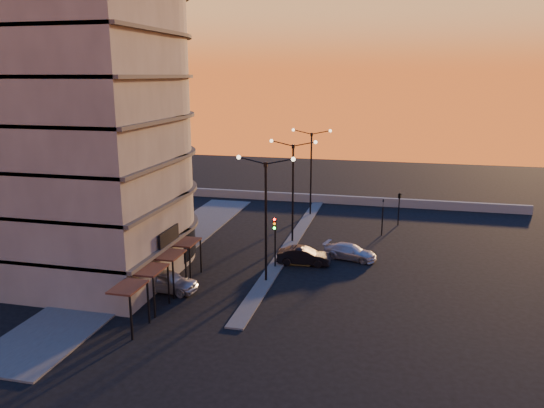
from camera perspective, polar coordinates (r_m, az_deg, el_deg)
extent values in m
plane|color=black|center=(40.26, -0.65, -8.32)|extent=(120.00, 120.00, 0.00)
cube|color=#454543|center=(47.20, -11.93, -5.18)|extent=(5.00, 40.00, 0.12)
cube|color=#454543|center=(49.42, 2.20, -4.01)|extent=(1.20, 36.00, 0.12)
cube|color=slate|center=(64.27, 6.79, 0.49)|extent=(44.00, 0.50, 1.00)
cylinder|color=#645E58|center=(44.74, -17.95, 9.73)|extent=(14.00, 14.00, 25.00)
cube|color=#645E58|center=(40.56, -21.63, 9.09)|extent=(14.00, 10.00, 25.00)
cylinder|color=black|center=(46.66, -16.97, -3.72)|extent=(14.16, 14.16, 2.40)
cube|color=black|center=(39.44, -11.03, -3.50)|extent=(0.15, 3.20, 1.20)
cylinder|color=black|center=(38.80, -0.67, -2.15)|extent=(0.18, 0.18, 9.00)
cube|color=black|center=(37.83, -0.68, 4.28)|extent=(0.25, 0.25, 0.35)
sphere|color=#FFE5B2|center=(38.30, -3.60, 5.05)|extent=(0.32, 0.32, 0.32)
sphere|color=#FFE5B2|center=(37.33, 2.30, 4.84)|extent=(0.32, 0.32, 0.32)
cylinder|color=black|center=(48.26, 2.25, 1.01)|extent=(0.18, 0.18, 9.00)
cube|color=black|center=(47.48, 2.30, 6.20)|extent=(0.25, 0.25, 0.35)
sphere|color=#FFE5B2|center=(47.86, -0.06, 6.81)|extent=(0.32, 0.32, 0.32)
sphere|color=#FFE5B2|center=(47.08, 4.71, 6.65)|extent=(0.32, 0.32, 0.32)
cylinder|color=black|center=(57.90, 4.21, 3.13)|extent=(0.18, 0.18, 9.00)
cube|color=black|center=(57.26, 4.28, 7.46)|extent=(0.25, 0.25, 0.35)
sphere|color=#FFE5B2|center=(57.56, 2.31, 7.97)|extent=(0.32, 0.32, 0.32)
sphere|color=#FFE5B2|center=(56.92, 6.30, 7.84)|extent=(0.32, 0.32, 0.32)
cylinder|color=black|center=(42.44, 0.34, -4.84)|extent=(0.12, 0.12, 3.20)
cube|color=black|center=(41.64, 0.29, -2.11)|extent=(0.28, 0.16, 1.00)
sphere|color=#FF0C05|center=(41.45, 0.26, -1.68)|extent=(0.20, 0.20, 0.20)
sphere|color=orange|center=(41.55, 0.26, -2.14)|extent=(0.20, 0.20, 0.20)
sphere|color=#0CFF26|center=(41.64, 0.26, -2.61)|extent=(0.20, 0.20, 0.20)
cylinder|color=black|center=(52.02, 11.77, -1.85)|extent=(0.12, 0.12, 2.80)
imported|color=black|center=(51.58, 11.87, 0.08)|extent=(0.13, 0.16, 0.80)
cylinder|color=black|center=(55.88, 13.46, -0.86)|extent=(0.12, 0.12, 2.80)
imported|color=black|center=(55.46, 13.56, 0.94)|extent=(0.42, 1.99, 0.80)
imported|color=#A4A6AB|center=(39.03, -11.31, -8.09)|extent=(4.72, 2.15, 1.57)
imported|color=black|center=(43.57, 3.43, -5.60)|extent=(4.41, 1.77, 1.42)
imported|color=#B0B1B8|center=(45.20, 8.39, -5.09)|extent=(4.73, 2.75, 1.29)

